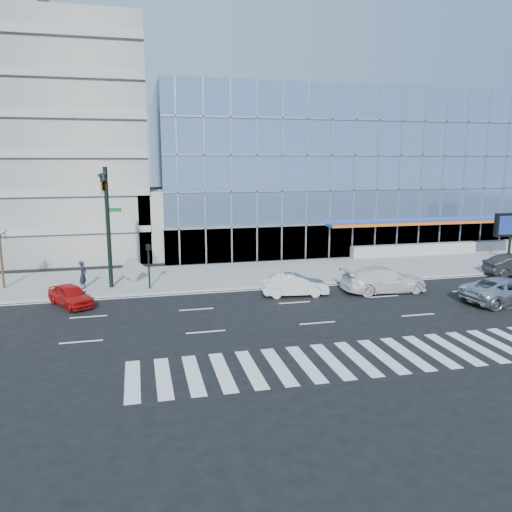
# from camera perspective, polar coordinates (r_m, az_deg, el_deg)

# --- Properties ---
(ground) EXTENTS (160.00, 160.00, 0.00)m
(ground) POSITION_cam_1_polar(r_m,az_deg,el_deg) (30.68, 4.40, -5.33)
(ground) COLOR black
(ground) RESTS_ON ground
(sidewalk) EXTENTS (120.00, 8.00, 0.15)m
(sidewalk) POSITION_cam_1_polar(r_m,az_deg,el_deg) (38.11, 0.70, -1.97)
(sidewalk) COLOR gray
(sidewalk) RESTS_ON ground
(theatre_building) EXTENTS (42.00, 26.00, 15.00)m
(theatre_building) POSITION_cam_1_polar(r_m,az_deg,el_deg) (58.77, 9.79, 9.70)
(theatre_building) COLOR #6F90B9
(theatre_building) RESTS_ON ground
(parking_garage) EXTENTS (24.00, 24.00, 20.00)m
(parking_garage) POSITION_cam_1_polar(r_m,az_deg,el_deg) (55.10, -25.43, 11.36)
(parking_garage) COLOR gray
(parking_garage) RESTS_ON ground
(ramp_block) EXTENTS (6.00, 8.00, 6.00)m
(ramp_block) POSITION_cam_1_polar(r_m,az_deg,el_deg) (46.45, -9.58, 3.86)
(ramp_block) COLOR gray
(ramp_block) RESTS_ON ground
(tower_backdrop) EXTENTS (14.00, 14.00, 48.00)m
(tower_backdrop) POSITION_cam_1_polar(r_m,az_deg,el_deg) (101.38, -26.73, 18.53)
(tower_backdrop) COLOR gray
(tower_backdrop) RESTS_ON ground
(retaining_wall) EXTENTS (30.00, 0.80, 1.00)m
(retaining_wall) POSITION_cam_1_polar(r_m,az_deg,el_deg) (52.26, 26.06, 1.07)
(retaining_wall) COLOR gray
(retaining_wall) RESTS_ON sidewalk
(traffic_signal) EXTENTS (1.14, 5.74, 8.00)m
(traffic_signal) POSITION_cam_1_polar(r_m,az_deg,el_deg) (32.71, -16.84, 6.24)
(traffic_signal) COLOR black
(traffic_signal) RESTS_ON sidewalk
(ped_signal_post) EXTENTS (0.30, 0.33, 3.00)m
(ped_signal_post) POSITION_cam_1_polar(r_m,az_deg,el_deg) (33.57, -12.17, -0.37)
(ped_signal_post) COLOR black
(ped_signal_post) RESTS_ON sidewalk
(marquee_sign) EXTENTS (3.20, 0.43, 4.00)m
(marquee_sign) POSITION_cam_1_polar(r_m,az_deg,el_deg) (47.93, 27.17, 3.11)
(marquee_sign) COLOR black
(marquee_sign) RESTS_ON sidewalk
(silver_suv) EXTENTS (5.92, 3.22, 1.57)m
(silver_suv) POSITION_cam_1_polar(r_m,az_deg,el_deg) (33.94, 26.72, -3.53)
(silver_suv) COLOR silver
(silver_suv) RESTS_ON ground
(white_suv) EXTENTS (5.69, 2.35, 1.65)m
(white_suv) POSITION_cam_1_polar(r_m,az_deg,el_deg) (33.91, 14.41, -2.64)
(white_suv) COLOR silver
(white_suv) RESTS_ON ground
(white_sedan) EXTENTS (4.37, 1.90, 1.40)m
(white_sedan) POSITION_cam_1_polar(r_m,az_deg,el_deg) (32.09, 4.43, -3.32)
(white_sedan) COLOR silver
(white_sedan) RESTS_ON ground
(red_sedan) EXTENTS (3.24, 4.04, 1.29)m
(red_sedan) POSITION_cam_1_polar(r_m,az_deg,el_deg) (31.77, -20.42, -4.23)
(red_sedan) COLOR #AF0E0D
(red_sedan) RESTS_ON ground
(pedestrian) EXTENTS (0.62, 0.77, 1.85)m
(pedestrian) POSITION_cam_1_polar(r_m,az_deg,el_deg) (35.03, -19.16, -2.05)
(pedestrian) COLOR black
(pedestrian) RESTS_ON sidewalk
(tilted_panel) EXTENTS (1.79, 0.49, 1.83)m
(tilted_panel) POSITION_cam_1_polar(r_m,az_deg,el_deg) (35.90, -13.96, -1.48)
(tilted_panel) COLOR gray
(tilted_panel) RESTS_ON sidewalk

